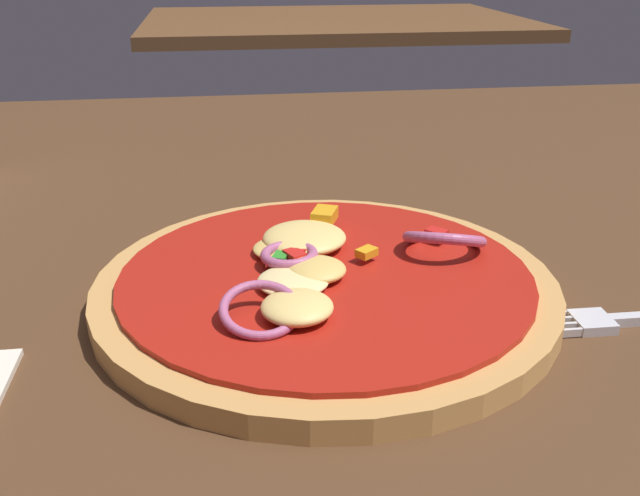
% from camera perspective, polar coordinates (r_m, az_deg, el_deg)
% --- Properties ---
extents(dining_table, '(1.37, 1.04, 0.03)m').
position_cam_1_polar(dining_table, '(0.39, 6.02, -4.68)').
color(dining_table, '#4C301C').
rests_on(dining_table, ground).
extents(pizza, '(0.24, 0.24, 0.03)m').
position_cam_1_polar(pizza, '(0.37, 0.41, -2.84)').
color(pizza, tan).
rests_on(pizza, dining_table).
extents(background_table, '(0.88, 0.63, 0.03)m').
position_cam_1_polar(background_table, '(1.76, 1.15, 17.57)').
color(background_table, brown).
rests_on(background_table, ground).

